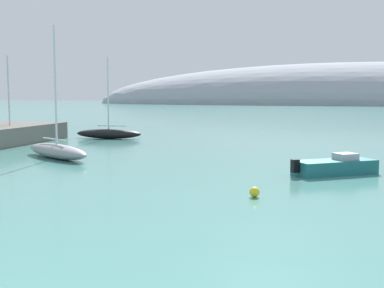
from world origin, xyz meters
TOP-DOWN VIEW (x-y plane):
  - distant_ridge at (25.93, 230.63)m, footprint 247.14×72.44m
  - sailboat_grey_near_shore at (-13.53, 27.63)m, footprint 8.01×6.39m
  - sailboat_black_mid_mooring at (-16.32, 44.35)m, footprint 7.42×2.23m
  - sailboat_yellow_outer_mooring at (-23.93, 37.40)m, footprint 3.28×8.70m
  - motorboat_teal_alongside_breakwater at (6.94, 24.56)m, footprint 5.32×4.46m
  - mooring_buoy_yellow at (2.96, 16.39)m, footprint 0.50×0.50m

SIDE VIEW (x-z plane):
  - distant_ridge at x=25.93m, z-range -18.38..18.38m
  - mooring_buoy_yellow at x=2.96m, z-range 0.00..0.50m
  - motorboat_teal_alongside_breakwater at x=6.94m, z-range -0.16..1.12m
  - sailboat_yellow_outer_mooring at x=-23.93m, z-range -3.79..4.87m
  - sailboat_black_mid_mooring at x=-16.32m, z-range -3.85..5.02m
  - sailboat_grey_near_shore at x=-13.53m, z-range -4.43..5.63m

